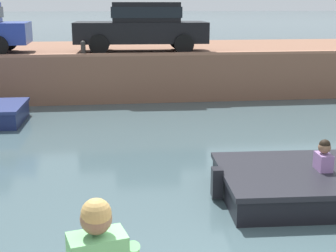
% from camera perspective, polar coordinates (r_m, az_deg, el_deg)
% --- Properties ---
extents(ground_plane, '(400.00, 400.00, 0.00)m').
position_cam_1_polar(ground_plane, '(9.08, 2.27, -4.03)').
color(ground_plane, '#3D5156').
extents(far_quay_wall, '(60.00, 6.00, 1.42)m').
position_cam_1_polar(far_quay_wall, '(17.02, -2.30, 7.22)').
color(far_quay_wall, brown).
rests_on(far_quay_wall, ground).
extents(far_wall_coping, '(60.00, 0.24, 0.08)m').
position_cam_1_polar(far_wall_coping, '(14.08, -1.31, 8.76)').
color(far_wall_coping, '#9F6C52').
rests_on(far_wall_coping, far_quay_wall).
extents(car_left_inner_black, '(4.20, 2.05, 1.54)m').
position_cam_1_polar(car_left_inner_black, '(15.19, -3.10, 12.22)').
color(car_left_inner_black, black).
rests_on(car_left_inner_black, far_quay_wall).
extents(mooring_bollard_mid, '(0.15, 0.15, 0.45)m').
position_cam_1_polar(mooring_bollard_mid, '(14.14, -10.30, 9.37)').
color(mooring_bollard_mid, '#2D2B28').
rests_on(mooring_bollard_mid, far_quay_wall).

